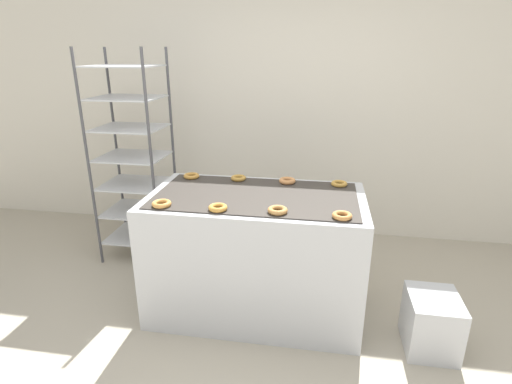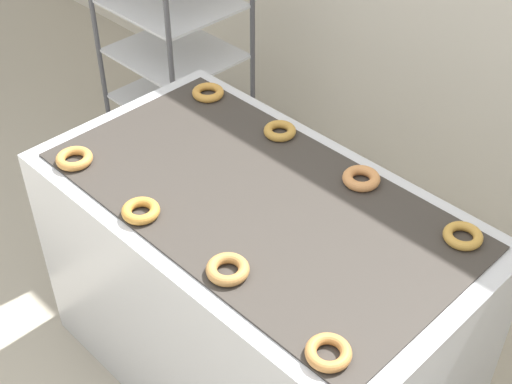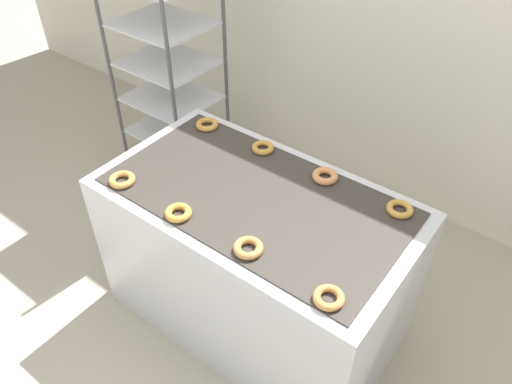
{
  "view_description": "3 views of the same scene",
  "coord_description": "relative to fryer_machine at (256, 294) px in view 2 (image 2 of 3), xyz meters",
  "views": [
    {
      "loc": [
        0.43,
        -1.87,
        1.85
      ],
      "look_at": [
        0.0,
        0.67,
        0.92
      ],
      "focal_mm": 28.0,
      "sensor_mm": 36.0,
      "label": 1
    },
    {
      "loc": [
        1.23,
        -0.55,
        2.35
      ],
      "look_at": [
        0.0,
        0.67,
        0.92
      ],
      "focal_mm": 50.0,
      "sensor_mm": 36.0,
      "label": 2
    },
    {
      "loc": [
        1.05,
        -0.71,
        2.39
      ],
      "look_at": [
        0.0,
        0.67,
        0.92
      ],
      "focal_mm": 35.0,
      "sensor_mm": 36.0,
      "label": 3
    }
  ],
  "objects": [
    {
      "name": "donut_far_midleft",
      "position": [
        -0.19,
        0.3,
        0.47
      ],
      "size": [
        0.12,
        0.12,
        0.03
      ],
      "primitive_type": "torus",
      "color": "#BA8738",
      "rests_on": "fryer_machine"
    },
    {
      "name": "donut_near_midright",
      "position": [
        0.18,
        -0.29,
        0.47
      ],
      "size": [
        0.12,
        0.12,
        0.03
      ],
      "primitive_type": "torus",
      "color": "#BC8445",
      "rests_on": "fryer_machine"
    },
    {
      "name": "donut_near_midleft",
      "position": [
        -0.19,
        -0.31,
        0.47
      ],
      "size": [
        0.12,
        0.12,
        0.03
      ],
      "primitive_type": "torus",
      "color": "gold",
      "rests_on": "fryer_machine"
    },
    {
      "name": "baking_rack_cart",
      "position": [
        -1.22,
        0.66,
        0.5
      ],
      "size": [
        0.59,
        0.51,
        1.86
      ],
      "color": "#4C4C51",
      "rests_on": "ground_plane"
    },
    {
      "name": "donut_near_right",
      "position": [
        0.57,
        -0.31,
        0.47
      ],
      "size": [
        0.12,
        0.12,
        0.03
      ],
      "primitive_type": "torus",
      "color": "#C68443",
      "rests_on": "fryer_machine"
    },
    {
      "name": "donut_near_left",
      "position": [
        -0.56,
        -0.31,
        0.47
      ],
      "size": [
        0.12,
        0.12,
        0.03
      ],
      "primitive_type": "torus",
      "color": "#D18E44",
      "rests_on": "fryer_machine"
    },
    {
      "name": "fryer_machine",
      "position": [
        0.0,
        0.0,
        0.0
      ],
      "size": [
        1.49,
        0.84,
        0.9
      ],
      "color": "silver",
      "rests_on": "ground_plane"
    },
    {
      "name": "donut_far_midright",
      "position": [
        0.19,
        0.29,
        0.47
      ],
      "size": [
        0.12,
        0.12,
        0.03
      ],
      "primitive_type": "torus",
      "color": "#D1894E",
      "rests_on": "fryer_machine"
    },
    {
      "name": "donut_far_right",
      "position": [
        0.57,
        0.3,
        0.47
      ],
      "size": [
        0.12,
        0.12,
        0.03
      ],
      "primitive_type": "torus",
      "color": "gold",
      "rests_on": "fryer_machine"
    },
    {
      "name": "donut_far_left",
      "position": [
        -0.56,
        0.3,
        0.47
      ],
      "size": [
        0.12,
        0.12,
        0.03
      ],
      "primitive_type": "torus",
      "color": "#C58A39",
      "rests_on": "fryer_machine"
    }
  ]
}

